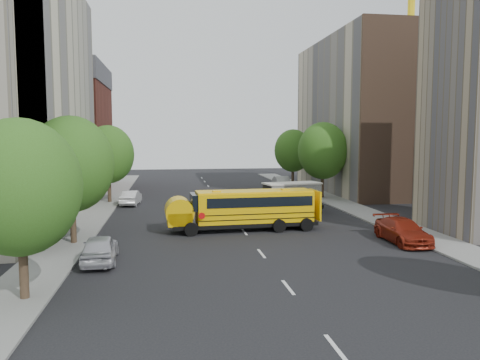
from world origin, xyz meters
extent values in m
plane|color=black|center=(0.00, 0.00, 0.00)|extent=(120.00, 120.00, 0.00)
cube|color=slate|center=(-11.50, 5.00, 0.06)|extent=(3.00, 80.00, 0.12)
cube|color=slate|center=(11.50, 5.00, 0.06)|extent=(3.00, 80.00, 0.12)
cube|color=silver|center=(0.00, 10.00, 0.01)|extent=(0.15, 64.00, 0.01)
cube|color=beige|center=(-18.00, 6.00, 10.00)|extent=(10.00, 26.00, 20.00)
cube|color=maroon|center=(-18.00, 28.00, 6.50)|extent=(10.00, 15.00, 13.00)
cube|color=beige|center=(18.00, 20.00, 9.00)|extent=(10.00, 22.00, 18.00)
cube|color=brown|center=(18.00, 9.00, 9.00)|extent=(10.10, 0.30, 18.00)
cylinder|color=yellow|center=(28.00, 28.00, 17.50)|extent=(1.00, 1.00, 35.00)
cylinder|color=#38281C|center=(-11.00, -14.00, 1.35)|extent=(0.36, 0.36, 2.70)
ellipsoid|color=#2F5717|center=(-11.00, -14.00, 4.65)|extent=(4.80, 4.80, 5.52)
cylinder|color=#38281C|center=(-11.00, -4.00, 1.44)|extent=(0.36, 0.36, 2.88)
ellipsoid|color=#2F5717|center=(-11.00, -4.00, 4.96)|extent=(5.12, 5.12, 5.89)
cylinder|color=#38281C|center=(-11.00, 14.00, 1.40)|extent=(0.36, 0.36, 2.81)
ellipsoid|color=#2F5717|center=(-11.00, 14.00, 4.84)|extent=(4.99, 4.99, 5.74)
cylinder|color=#38281C|center=(11.00, 14.00, 1.48)|extent=(0.36, 0.36, 2.95)
ellipsoid|color=#2F5717|center=(11.00, 14.00, 5.08)|extent=(5.25, 5.25, 6.04)
cylinder|color=#38281C|center=(11.00, 26.00, 1.37)|extent=(0.36, 0.36, 2.74)
ellipsoid|color=#2F5717|center=(11.00, 26.00, 4.71)|extent=(4.86, 4.86, 5.59)
cube|color=black|center=(0.12, -1.31, 0.50)|extent=(10.29, 2.83, 0.27)
cube|color=#F1B804|center=(0.75, -1.28, 1.68)|extent=(8.29, 2.68, 2.09)
cube|color=#F1B804|center=(-4.06, -1.52, 1.05)|extent=(1.74, 2.17, 0.91)
cube|color=black|center=(-3.11, -1.47, 2.14)|extent=(0.56, 2.11, 1.09)
cube|color=#F1B804|center=(0.75, -1.28, 2.75)|extent=(8.28, 2.50, 0.13)
cube|color=black|center=(0.93, -1.27, 2.14)|extent=(7.56, 2.70, 0.68)
cube|color=black|center=(0.75, -1.28, 0.95)|extent=(8.29, 2.74, 0.05)
cube|color=black|center=(0.75, -1.28, 1.32)|extent=(8.29, 2.74, 0.05)
cube|color=#F1B804|center=(4.88, -1.07, 1.68)|extent=(0.25, 2.28, 2.09)
cube|color=#F1B804|center=(-1.70, -1.40, 2.84)|extent=(0.57, 0.57, 0.09)
cube|color=#F1B804|center=(2.84, -1.18, 2.84)|extent=(0.57, 0.57, 0.09)
cylinder|color=#F1B804|center=(-4.06, -1.52, 1.50)|extent=(2.01, 2.18, 1.91)
cylinder|color=red|center=(-2.73, -2.68, 1.36)|extent=(0.46, 0.06, 0.45)
cylinder|color=black|center=(-3.37, -2.63, 0.45)|extent=(0.92, 0.32, 0.91)
cylinder|color=black|center=(-3.48, -0.36, 0.45)|extent=(0.92, 0.32, 0.91)
cylinder|color=black|center=(2.17, -2.35, 0.45)|extent=(0.92, 0.32, 0.91)
cylinder|color=black|center=(2.06, -0.08, 0.45)|extent=(0.92, 0.32, 0.91)
cylinder|color=black|center=(3.99, -2.26, 0.45)|extent=(0.92, 0.32, 0.91)
cylinder|color=black|center=(3.87, 0.01, 0.45)|extent=(0.92, 0.32, 0.91)
cube|color=black|center=(4.92, 5.46, 0.51)|extent=(6.42, 3.19, 0.31)
cube|color=silver|center=(5.43, 5.56, 1.59)|extent=(4.99, 2.81, 1.84)
cube|color=silver|center=(2.71, 5.03, 1.28)|extent=(1.78, 2.18, 1.23)
cube|color=silver|center=(5.43, 5.56, 2.56)|extent=(5.21, 2.95, 0.12)
cylinder|color=black|center=(2.91, 4.03, 0.43)|extent=(0.89, 0.42, 0.86)
cylinder|color=black|center=(2.52, 6.04, 0.43)|extent=(0.89, 0.42, 0.86)
cylinder|color=black|center=(5.32, 4.50, 0.43)|extent=(0.89, 0.42, 0.86)
cylinder|color=black|center=(4.93, 6.51, 0.43)|extent=(0.89, 0.42, 0.86)
cylinder|color=black|center=(7.53, 4.93, 0.43)|extent=(0.89, 0.42, 0.86)
cylinder|color=black|center=(7.14, 6.94, 0.43)|extent=(0.89, 0.42, 0.86)
imported|color=#B3B2B9|center=(-8.80, -8.53, 0.75)|extent=(1.98, 4.50, 1.51)
imported|color=silver|center=(-8.80, 12.34, 0.70)|extent=(1.88, 4.37, 1.40)
imported|color=maroon|center=(9.29, -6.59, 0.74)|extent=(2.16, 5.15, 1.48)
imported|color=#34405B|center=(9.60, 16.52, 0.71)|extent=(2.05, 4.31, 1.42)
imported|color=#979994|center=(8.80, 22.78, 0.80)|extent=(1.87, 4.93, 1.61)
camera|label=1|loc=(-5.15, -33.55, 6.70)|focal=35.00mm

